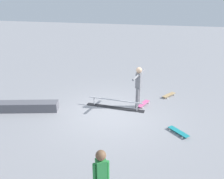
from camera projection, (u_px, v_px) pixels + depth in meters
name	position (u px, v px, depth m)	size (l,w,h in m)	color
ground_plane	(111.00, 114.00, 9.33)	(60.00, 60.00, 0.00)	gray
grind_rail	(115.00, 104.00, 9.77)	(2.44, 0.39, 0.37)	black
skate_ledge	(27.00, 106.00, 9.53)	(2.42, 0.49, 0.36)	#595960
skater_main	(138.00, 85.00, 9.52)	(0.32, 1.37, 1.71)	slate
skateboard_main	(143.00, 104.00, 10.03)	(0.47, 0.82, 0.09)	#E05993
bystander_green_shirt	(101.00, 178.00, 4.83)	(0.33, 0.26, 1.54)	slate
loose_skateboard_natural	(169.00, 95.00, 10.91)	(0.60, 0.78, 0.09)	tan
loose_skateboard_teal	(178.00, 132.00, 7.98)	(0.72, 0.70, 0.09)	teal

